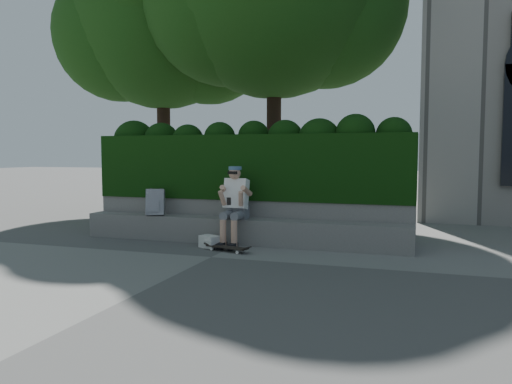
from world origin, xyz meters
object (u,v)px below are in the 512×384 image
(backpack_plaid, at_px, (155,202))
(skateboard, at_px, (227,247))
(person, at_px, (235,202))
(backpack_ground, at_px, (210,242))

(backpack_plaid, bearing_deg, skateboard, -42.34)
(backpack_plaid, bearing_deg, person, -24.28)
(person, xyz_separation_m, skateboard, (0.08, -0.57, -0.69))
(person, height_order, backpack_ground, person)
(person, xyz_separation_m, backpack_ground, (-0.33, -0.36, -0.65))
(skateboard, relative_size, backpack_plaid, 1.60)
(person, bearing_deg, backpack_ground, -132.66)
(skateboard, xyz_separation_m, backpack_plaid, (-1.69, 0.65, 0.63))
(person, relative_size, backpack_plaid, 2.84)
(skateboard, relative_size, backpack_ground, 2.43)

